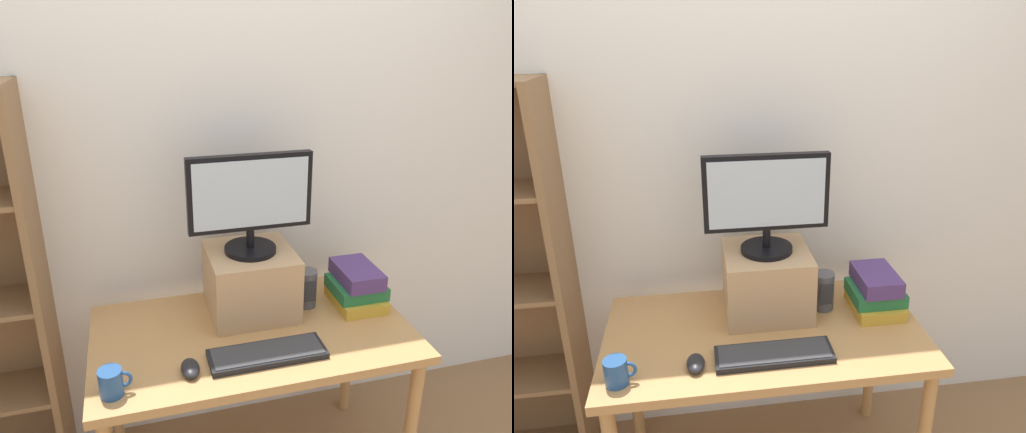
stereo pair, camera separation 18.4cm
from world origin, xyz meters
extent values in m
cube|color=silver|center=(0.00, 0.47, 1.30)|extent=(7.00, 0.08, 2.60)
cube|color=#B7844C|center=(0.00, 0.00, 0.74)|extent=(1.23, 0.67, 0.04)
cylinder|color=#B7844C|center=(-0.56, 0.29, 0.36)|extent=(0.05, 0.05, 0.72)
cylinder|color=#B7844C|center=(0.56, 0.29, 0.36)|extent=(0.05, 0.05, 0.72)
cube|color=olive|center=(-0.78, 0.29, 0.85)|extent=(0.03, 0.28, 1.69)
cube|color=tan|center=(0.03, 0.15, 0.89)|extent=(0.34, 0.33, 0.27)
cylinder|color=black|center=(0.03, 0.15, 1.04)|extent=(0.21, 0.21, 0.02)
cylinder|color=black|center=(0.03, 0.15, 1.08)|extent=(0.03, 0.03, 0.08)
cube|color=black|center=(0.03, 0.15, 1.27)|extent=(0.49, 0.04, 0.30)
cube|color=silver|center=(0.03, 0.13, 1.27)|extent=(0.45, 0.00, 0.26)
cube|color=black|center=(0.01, -0.18, 0.77)|extent=(0.42, 0.14, 0.02)
cube|color=#333335|center=(0.01, -0.18, 0.78)|extent=(0.40, 0.12, 0.00)
ellipsoid|color=black|center=(-0.27, -0.19, 0.78)|extent=(0.06, 0.10, 0.04)
cube|color=gold|center=(0.47, 0.07, 0.78)|extent=(0.19, 0.24, 0.05)
cube|color=#236B38|center=(0.47, 0.08, 0.83)|extent=(0.21, 0.21, 0.05)
cube|color=#4C336B|center=(0.47, 0.09, 0.89)|extent=(0.16, 0.24, 0.07)
cylinder|color=#234C84|center=(-0.53, -0.23, 0.80)|extent=(0.08, 0.08, 0.09)
torus|color=#234C84|center=(-0.49, -0.23, 0.81)|extent=(0.06, 0.01, 0.06)
cylinder|color=#4C4C51|center=(0.26, 0.12, 0.84)|extent=(0.09, 0.09, 0.16)
cube|color=#2D2D30|center=(0.26, 0.07, 0.85)|extent=(0.05, 0.00, 0.09)
camera|label=1|loc=(-0.41, -1.60, 1.88)|focal=35.00mm
camera|label=2|loc=(-0.23, -1.64, 1.88)|focal=35.00mm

